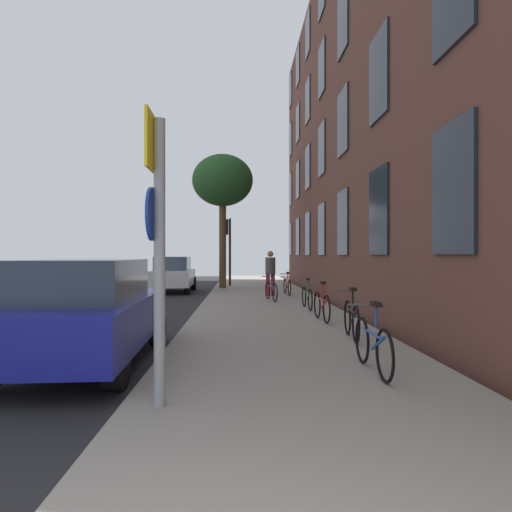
% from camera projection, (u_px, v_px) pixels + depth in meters
% --- Properties ---
extents(ground_plane, '(41.80, 41.80, 0.00)m').
position_uv_depth(ground_plane, '(164.00, 303.00, 15.93)').
color(ground_plane, '#332D28').
extents(road_asphalt, '(7.00, 38.00, 0.01)m').
position_uv_depth(road_asphalt, '(104.00, 303.00, 15.85)').
color(road_asphalt, '#232326').
rests_on(road_asphalt, ground).
extents(sidewalk, '(4.20, 38.00, 0.12)m').
position_uv_depth(sidewalk, '(263.00, 301.00, 16.06)').
color(sidewalk, gray).
rests_on(sidewalk, ground).
extents(building_facade, '(0.56, 27.00, 13.36)m').
position_uv_depth(building_facade, '(339.00, 111.00, 15.64)').
color(building_facade, brown).
rests_on(building_facade, ground).
extents(sign_post, '(0.15, 0.60, 3.06)m').
position_uv_depth(sign_post, '(157.00, 235.00, 4.73)').
color(sign_post, gray).
rests_on(sign_post, sidewalk).
extents(traffic_light, '(0.43, 0.24, 3.50)m').
position_uv_depth(traffic_light, '(228.00, 239.00, 23.54)').
color(traffic_light, black).
rests_on(traffic_light, sidewalk).
extents(tree_near, '(2.92, 2.92, 6.43)m').
position_uv_depth(tree_near, '(223.00, 182.00, 21.77)').
color(tree_near, brown).
rests_on(tree_near, sidewalk).
extents(bicycle_0, '(0.42, 1.70, 0.96)m').
position_uv_depth(bicycle_0, '(373.00, 344.00, 6.09)').
color(bicycle_0, black).
rests_on(bicycle_0, sidewalk).
extents(bicycle_1, '(0.42, 1.64, 0.98)m').
position_uv_depth(bicycle_1, '(352.00, 319.00, 8.50)').
color(bicycle_1, black).
rests_on(bicycle_1, sidewalk).
extents(bicycle_2, '(0.42, 1.64, 0.95)m').
position_uv_depth(bicycle_2, '(322.00, 305.00, 10.89)').
color(bicycle_2, black).
rests_on(bicycle_2, sidewalk).
extents(bicycle_3, '(0.42, 1.67, 0.92)m').
position_uv_depth(bicycle_3, '(307.00, 297.00, 13.29)').
color(bicycle_3, black).
rests_on(bicycle_3, sidewalk).
extents(bicycle_4, '(0.47, 1.67, 0.94)m').
position_uv_depth(bicycle_4, '(271.00, 290.00, 15.65)').
color(bicycle_4, black).
rests_on(bicycle_4, sidewalk).
extents(bicycle_5, '(0.42, 1.68, 0.92)m').
position_uv_depth(bicycle_5, '(287.00, 286.00, 18.08)').
color(bicycle_5, black).
rests_on(bicycle_5, sidewalk).
extents(pedestrian_0, '(0.41, 0.41, 1.75)m').
position_uv_depth(pedestrian_0, '(270.00, 270.00, 17.57)').
color(pedestrian_0, maroon).
rests_on(pedestrian_0, sidewalk).
extents(car_0, '(1.92, 4.46, 1.62)m').
position_uv_depth(car_0, '(88.00, 311.00, 6.95)').
color(car_0, navy).
rests_on(car_0, road_asphalt).
extents(car_1, '(1.85, 4.11, 1.62)m').
position_uv_depth(car_1, '(173.00, 274.00, 20.71)').
color(car_1, silver).
rests_on(car_1, road_asphalt).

